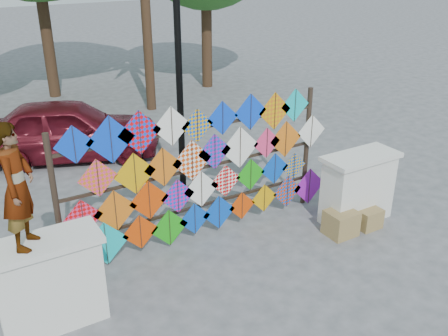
{
  "coord_description": "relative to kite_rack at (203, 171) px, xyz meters",
  "views": [
    {
      "loc": [
        -3.46,
        -5.85,
        4.6
      ],
      "look_at": [
        0.38,
        0.6,
        1.25
      ],
      "focal_mm": 40.0,
      "sensor_mm": 36.0,
      "label": 1
    }
  ],
  "objects": [
    {
      "name": "parapet_right",
      "position": [
        2.64,
        -0.92,
        -0.58
      ],
      "size": [
        1.4,
        0.65,
        1.28
      ],
      "color": "white",
      "rests_on": "ground"
    },
    {
      "name": "cardboard_box_near",
      "position": [
        2.04,
        -1.19,
        -1.0
      ],
      "size": [
        0.5,
        0.45,
        0.45
      ],
      "primitive_type": "cube",
      "color": "olive",
      "rests_on": "ground"
    },
    {
      "name": "lamppost",
      "position": [
        0.24,
        1.28,
        1.47
      ],
      "size": [
        0.28,
        0.28,
        4.46
      ],
      "color": "black",
      "rests_on": "ground"
    },
    {
      "name": "ground",
      "position": [
        -0.06,
        -0.72,
        -1.23
      ],
      "size": [
        80.0,
        80.0,
        0.0
      ],
      "primitive_type": "plane",
      "color": "gray",
      "rests_on": "ground"
    },
    {
      "name": "cardboard_box_far",
      "position": [
        2.63,
        -1.24,
        -1.05
      ],
      "size": [
        0.43,
        0.39,
        0.36
      ],
      "primitive_type": "cube",
      "color": "olive",
      "rests_on": "ground"
    },
    {
      "name": "parapet_left",
      "position": [
        -2.76,
        -0.92,
        -0.58
      ],
      "size": [
        1.4,
        0.65,
        1.28
      ],
      "color": "white",
      "rests_on": "ground"
    },
    {
      "name": "vendor_woman",
      "position": [
        -2.93,
        -0.92,
        0.84
      ],
      "size": [
        0.61,
        0.68,
        1.57
      ],
      "primitive_type": "imported",
      "rotation": [
        0.0,
        0.0,
        1.07
      ],
      "color": "#99999E",
      "rests_on": "parapet_left"
    },
    {
      "name": "kite_rack",
      "position": [
        0.0,
        0.0,
        0.0
      ],
      "size": [
        4.99,
        0.24,
        2.43
      ],
      "color": "black",
      "rests_on": "ground"
    },
    {
      "name": "sedan",
      "position": [
        -1.02,
        4.67,
        -0.52
      ],
      "size": [
        4.46,
        3.01,
        1.41
      ],
      "primitive_type": "imported",
      "rotation": [
        0.0,
        0.0,
        1.21
      ],
      "color": "#5B0F1B",
      "rests_on": "ground"
    }
  ]
}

